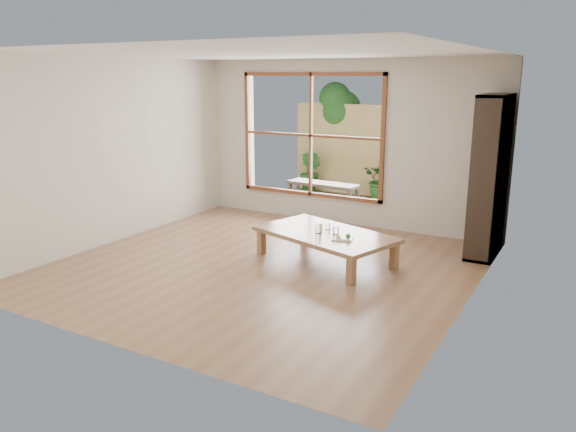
% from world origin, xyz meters
% --- Properties ---
extents(ground, '(5.00, 5.00, 0.00)m').
position_xyz_m(ground, '(0.00, 0.00, 0.00)').
color(ground, '#966D4B').
rests_on(ground, ground).
extents(low_table, '(1.99, 1.48, 0.39)m').
position_xyz_m(low_table, '(0.57, 0.56, 0.34)').
color(low_table, '#976E49').
rests_on(low_table, ground).
extents(floor_cushion, '(0.64, 0.64, 0.09)m').
position_xyz_m(floor_cushion, '(-0.34, 1.91, 0.04)').
color(floor_cushion, white).
rests_on(floor_cushion, ground).
extents(bookshelf, '(0.34, 0.96, 2.13)m').
position_xyz_m(bookshelf, '(2.31, 1.90, 1.06)').
color(bookshelf, '#33261C').
rests_on(bookshelf, ground).
extents(glass_tall, '(0.08, 0.08, 0.14)m').
position_xyz_m(glass_tall, '(0.52, 0.47, 0.46)').
color(glass_tall, silver).
rests_on(glass_tall, low_table).
extents(glass_mid, '(0.08, 0.08, 0.11)m').
position_xyz_m(glass_mid, '(0.73, 0.54, 0.44)').
color(glass_mid, silver).
rests_on(glass_mid, low_table).
extents(glass_short, '(0.06, 0.06, 0.08)m').
position_xyz_m(glass_short, '(0.55, 0.70, 0.43)').
color(glass_short, silver).
rests_on(glass_short, low_table).
extents(glass_small, '(0.06, 0.06, 0.08)m').
position_xyz_m(glass_small, '(0.45, 0.67, 0.43)').
color(glass_small, silver).
rests_on(glass_small, low_table).
extents(food_tray, '(0.29, 0.24, 0.08)m').
position_xyz_m(food_tray, '(0.91, 0.37, 0.41)').
color(food_tray, white).
rests_on(food_tray, low_table).
extents(deck, '(2.80, 2.00, 0.05)m').
position_xyz_m(deck, '(-0.60, 3.56, 0.00)').
color(deck, '#372F28').
rests_on(deck, ground).
extents(garden_bench, '(1.35, 0.48, 0.42)m').
position_xyz_m(garden_bench, '(-0.82, 3.34, 0.38)').
color(garden_bench, '#33261C').
rests_on(garden_bench, deck).
extents(bamboo_fence, '(2.80, 0.06, 1.80)m').
position_xyz_m(bamboo_fence, '(-0.60, 4.56, 0.90)').
color(bamboo_fence, '#DBBD70').
rests_on(bamboo_fence, ground).
extents(shrub_right, '(0.97, 0.91, 0.87)m').
position_xyz_m(shrub_right, '(0.05, 4.17, 0.46)').
color(shrub_right, '#2B5D22').
rests_on(shrub_right, deck).
extents(shrub_left, '(0.56, 0.50, 0.85)m').
position_xyz_m(shrub_left, '(-1.55, 4.26, 0.45)').
color(shrub_left, '#2B5D22').
rests_on(shrub_left, deck).
extents(garden_tree, '(1.04, 0.85, 2.22)m').
position_xyz_m(garden_tree, '(-1.28, 4.86, 1.63)').
color(garden_tree, '#4C3D2D').
rests_on(garden_tree, ground).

